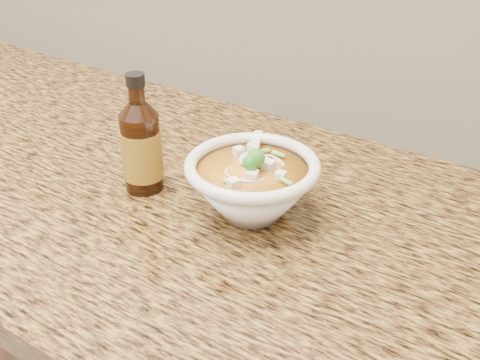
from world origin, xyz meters
The scene contains 4 objects.
cabinet centered at (0.00, 1.68, 0.43)m, with size 4.00×0.65×0.86m, color black.
counter_slab centered at (0.00, 1.68, 0.88)m, with size 4.00×0.68×0.04m, color olive.
soup_bowl centered at (0.38, 1.67, 0.94)m, with size 0.19×0.20×0.10m.
hot_sauce_bottle centered at (0.21, 1.64, 0.97)m, with size 0.08×0.08×0.18m.
Camera 1 is at (0.76, 1.08, 1.37)m, focal length 45.00 mm.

